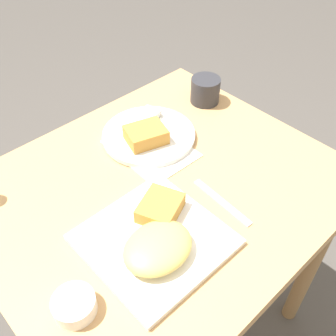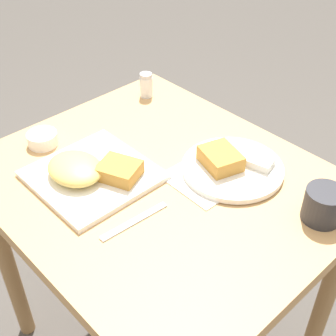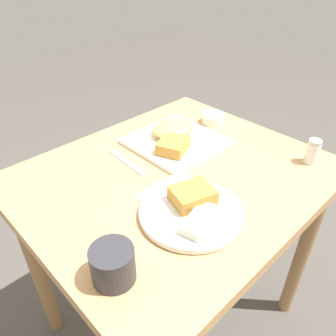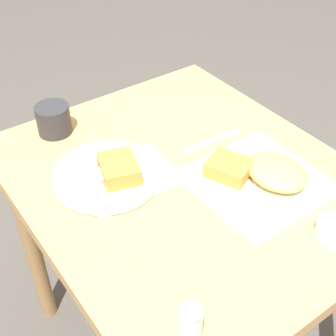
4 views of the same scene
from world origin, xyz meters
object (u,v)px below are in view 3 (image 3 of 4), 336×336
Objects in this scene: plate_square_near at (175,137)px; coffee_mug at (113,264)px; sauce_ramekin at (213,118)px; plate_oval_far at (192,209)px; butter_knife at (127,162)px; salt_shaker at (312,153)px.

plate_square_near is 3.10× the size of coffee_mug.
coffee_mug is at bearing 32.37° from plate_square_near.
sauce_ramekin is 0.74m from coffee_mug.
plate_oval_far is 0.51m from sauce_ramekin.
plate_oval_far is 1.44× the size of butter_knife.
salt_shaker is at bearing 167.65° from plate_oval_far.
salt_shaker reaches higher than sauce_ramekin.
coffee_mug is (0.46, 0.29, 0.02)m from plate_square_near.
coffee_mug is (0.67, 0.30, 0.02)m from sauce_ramekin.
butter_knife is (0.40, -0.39, -0.03)m from salt_shaker.
plate_square_near is 0.35m from plate_oval_far.
coffee_mug reaches higher than plate_square_near.
sauce_ramekin is at bearing -178.27° from plate_square_near.
coffee_mug is at bearing 4.05° from plate_oval_far.
butter_knife is (0.40, -0.01, -0.02)m from sauce_ramekin.
sauce_ramekin is (-0.42, -0.28, 0.00)m from plate_oval_far.
butter_knife is (0.19, -0.02, -0.02)m from plate_square_near.
salt_shaker is at bearing 90.92° from sauce_ramekin.
butter_knife is (-0.03, -0.29, -0.02)m from plate_oval_far.
plate_square_near is 0.19m from butter_knife.
plate_square_near is 3.56× the size of salt_shaker.
sauce_ramekin is 1.05× the size of salt_shaker.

